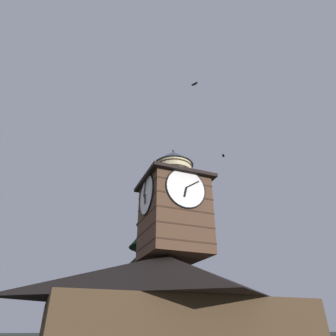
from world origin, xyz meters
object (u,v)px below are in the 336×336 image
flying_bird_high (223,156)px  clock_tower (174,206)px  flying_bird_low (194,84)px  moon (181,246)px  building_main (166,309)px  pine_tree_behind (154,269)px

flying_bird_high → clock_tower: bearing=15.1°
flying_bird_low → clock_tower: bearing=-74.5°
flying_bird_high → moon: bearing=-106.8°
building_main → clock_tower: (-0.77, -0.57, 6.72)m
clock_tower → flying_bird_high: 8.80m
clock_tower → moon: bearing=-115.1°
moon → flying_bird_high: bearing=73.2°
clock_tower → flying_bird_low: flying_bird_low is taller
clock_tower → flying_bird_low: size_ratio=15.53×
pine_tree_behind → moon: (-14.83, -27.64, 9.47)m
building_main → pine_tree_behind: pine_tree_behind is taller
building_main → clock_tower: clock_tower is taller
building_main → moon: moon is taller
moon → flying_bird_low: bearing=67.8°
building_main → moon: (-15.76, -32.56, 12.53)m
flying_bird_high → pine_tree_behind: bearing=-26.2°
clock_tower → flying_bird_low: bearing=105.5°
building_main → flying_bird_high: bearing=-162.0°
building_main → flying_bird_low: flying_bird_low is taller
flying_bird_high → flying_bird_low: flying_bird_low is taller
pine_tree_behind → building_main: bearing=79.4°
building_main → flying_bird_high: 14.85m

